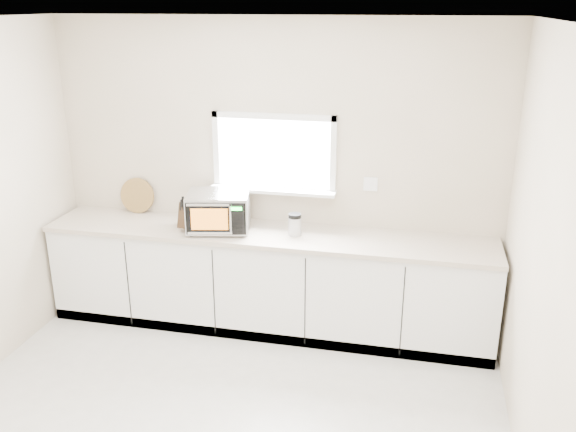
# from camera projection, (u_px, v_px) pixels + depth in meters

# --- Properties ---
(back_wall) EXTENTS (4.00, 0.17, 2.70)m
(back_wall) POSITION_uv_depth(u_px,v_px,m) (275.00, 173.00, 5.39)
(back_wall) COLOR beige
(back_wall) RESTS_ON ground
(cabinets) EXTENTS (3.92, 0.60, 0.88)m
(cabinets) POSITION_uv_depth(u_px,v_px,m) (268.00, 282.00, 5.43)
(cabinets) COLOR white
(cabinets) RESTS_ON ground
(countertop) EXTENTS (3.92, 0.64, 0.04)m
(countertop) POSITION_uv_depth(u_px,v_px,m) (267.00, 234.00, 5.27)
(countertop) COLOR #C1B29F
(countertop) RESTS_ON cabinets
(microwave) EXTENTS (0.59, 0.51, 0.34)m
(microwave) POSITION_uv_depth(u_px,v_px,m) (219.00, 211.00, 5.25)
(microwave) COLOR black
(microwave) RESTS_ON countertop
(knife_block) EXTENTS (0.14, 0.23, 0.31)m
(knife_block) POSITION_uv_depth(u_px,v_px,m) (188.00, 215.00, 5.28)
(knife_block) COLOR #452D18
(knife_block) RESTS_ON countertop
(cutting_board) EXTENTS (0.33, 0.08, 0.33)m
(cutting_board) POSITION_uv_depth(u_px,v_px,m) (137.00, 195.00, 5.70)
(cutting_board) COLOR olive
(cutting_board) RESTS_ON countertop
(coffee_grinder) EXTENTS (0.13, 0.13, 0.20)m
(coffee_grinder) POSITION_uv_depth(u_px,v_px,m) (295.00, 224.00, 5.16)
(coffee_grinder) COLOR #BABCC2
(coffee_grinder) RESTS_ON countertop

